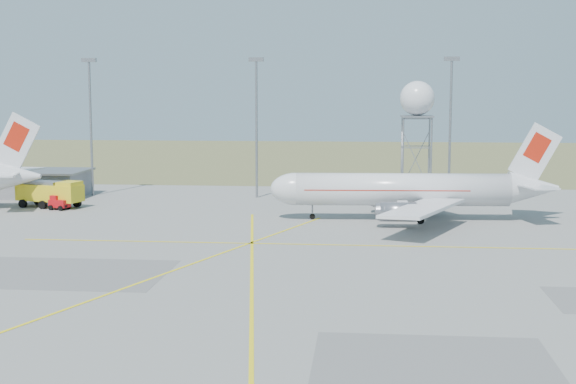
# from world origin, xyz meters

# --- Properties ---
(ground) EXTENTS (400.00, 400.00, 0.00)m
(ground) POSITION_xyz_m (0.00, 0.00, 0.00)
(ground) COLOR gray
(ground) RESTS_ON ground
(grass_strip) EXTENTS (400.00, 120.00, 0.03)m
(grass_strip) POSITION_xyz_m (0.00, 140.00, 0.01)
(grass_strip) COLOR olive
(grass_strip) RESTS_ON ground
(building_grey) EXTENTS (19.00, 10.00, 3.90)m
(building_grey) POSITION_xyz_m (-45.00, 64.00, 1.97)
(building_grey) COLOR gray
(building_grey) RESTS_ON ground
(mast_a) EXTENTS (2.20, 0.50, 20.50)m
(mast_a) POSITION_xyz_m (-35.00, 66.00, 12.07)
(mast_a) COLOR gray
(mast_a) RESTS_ON ground
(mast_b) EXTENTS (2.20, 0.50, 20.50)m
(mast_b) POSITION_xyz_m (-10.00, 66.00, 12.07)
(mast_b) COLOR gray
(mast_b) RESTS_ON ground
(mast_c) EXTENTS (2.20, 0.50, 20.50)m
(mast_c) POSITION_xyz_m (18.00, 66.00, 12.07)
(mast_c) COLOR gray
(mast_c) RESTS_ON ground
(airliner_main) EXTENTS (35.10, 34.08, 11.94)m
(airliner_main) POSITION_xyz_m (11.02, 46.91, 3.66)
(airliner_main) COLOR silver
(airliner_main) RESTS_ON ground
(radar_tower) EXTENTS (4.70, 4.70, 17.02)m
(radar_tower) POSITION_xyz_m (12.86, 59.77, 9.55)
(radar_tower) COLOR gray
(radar_tower) RESTS_ON ground
(fire_truck) EXTENTS (9.62, 5.58, 3.65)m
(fire_truck) POSITION_xyz_m (-36.24, 53.04, 1.75)
(fire_truck) COLOR yellow
(fire_truck) RESTS_ON ground
(baggage_tug) EXTENTS (2.85, 2.58, 1.92)m
(baggage_tug) POSITION_xyz_m (-34.45, 51.18, 0.73)
(baggage_tug) COLOR red
(baggage_tug) RESTS_ON ground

